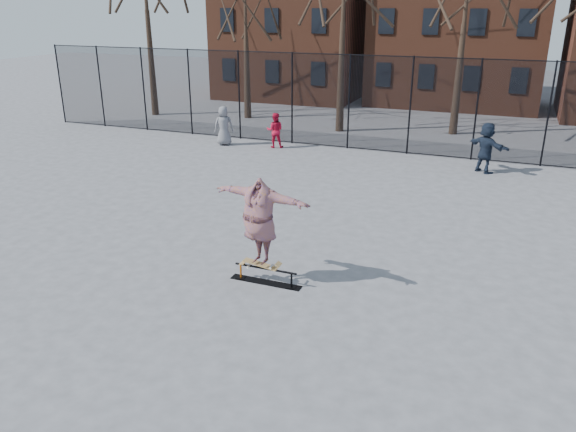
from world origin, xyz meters
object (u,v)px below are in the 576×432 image
at_px(skate_rail, 266,277).
at_px(bystander_navy, 486,148).
at_px(skater, 260,222).
at_px(skateboard, 260,265).
at_px(bystander_grey, 224,126).
at_px(bystander_red, 275,130).

xyz_separation_m(skate_rail, bystander_navy, (3.99, 11.21, 0.80)).
bearing_deg(skate_rail, skater, 180.00).
distance_m(skate_rail, skateboard, 0.30).
height_order(skate_rail, bystander_grey, bystander_grey).
xyz_separation_m(bystander_grey, bystander_red, (2.30, 0.41, -0.10)).
height_order(skater, bystander_navy, skater).
relative_size(skater, bystander_red, 1.58).
bearing_deg(skateboard, bystander_navy, 69.85).
bearing_deg(bystander_grey, bystander_navy, 148.56).
relative_size(skate_rail, skateboard, 1.94).
bearing_deg(bystander_navy, skate_rail, 108.05).
bearing_deg(skate_rail, bystander_navy, 70.41).
bearing_deg(bystander_red, skate_rail, 93.48).
relative_size(skater, bystander_grey, 1.39).
distance_m(skate_rail, bystander_navy, 11.93).
relative_size(skate_rail, bystander_red, 1.11).
height_order(skate_rail, bystander_red, bystander_red).
distance_m(skateboard, bystander_red, 12.81).
relative_size(skater, bystander_navy, 1.28).
bearing_deg(skate_rail, bystander_grey, 121.67).
relative_size(skateboard, skater, 0.36).
bearing_deg(bystander_red, skateboard, 92.96).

